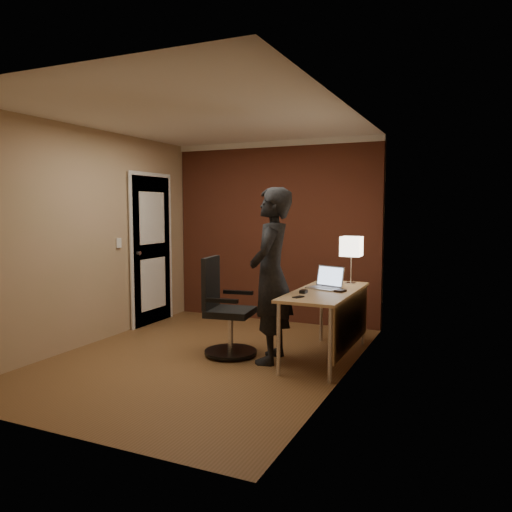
% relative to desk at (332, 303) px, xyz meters
% --- Properties ---
extents(room, '(4.00, 4.00, 4.00)m').
position_rel_desk_xyz_m(room, '(-1.53, 1.07, 0.77)').
color(room, brown).
rests_on(room, ground).
extents(desk, '(0.60, 1.50, 0.73)m').
position_rel_desk_xyz_m(desk, '(0.00, 0.00, 0.00)').
color(desk, tan).
rests_on(desk, ground).
extents(desk_lamp, '(0.22, 0.22, 0.54)m').
position_rel_desk_xyz_m(desk_lamp, '(0.06, 0.56, 0.55)').
color(desk_lamp, silver).
rests_on(desk_lamp, desk).
extents(laptop, '(0.39, 0.35, 0.23)m').
position_rel_desk_xyz_m(laptop, '(-0.10, 0.14, 0.19)').
color(laptop, silver).
rests_on(laptop, desk).
extents(mouse, '(0.06, 0.10, 0.03)m').
position_rel_desk_xyz_m(mouse, '(-0.23, -0.25, 0.14)').
color(mouse, black).
rests_on(mouse, desk).
extents(phone, '(0.10, 0.13, 0.01)m').
position_rel_desk_xyz_m(phone, '(-0.20, -0.51, 0.13)').
color(phone, black).
rests_on(phone, desk).
extents(wallet, '(0.12, 0.13, 0.02)m').
position_rel_desk_xyz_m(wallet, '(0.09, -0.03, 0.14)').
color(wallet, black).
rests_on(wallet, desk).
extents(office_chair, '(0.56, 0.62, 1.04)m').
position_rel_desk_xyz_m(office_chair, '(-1.10, -0.30, -0.14)').
color(office_chair, black).
rests_on(office_chair, ground).
extents(person, '(0.52, 0.71, 1.79)m').
position_rel_desk_xyz_m(person, '(-0.57, -0.29, 0.29)').
color(person, black).
rests_on(person, ground).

